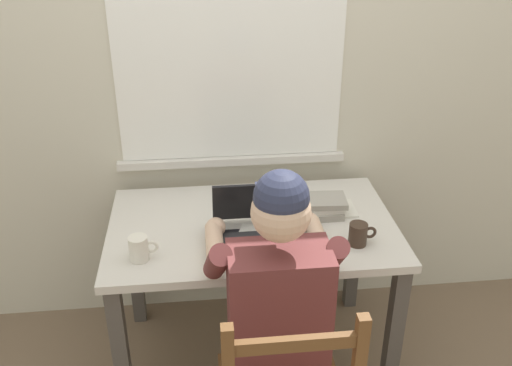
{
  "coord_description": "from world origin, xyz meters",
  "views": [
    {
      "loc": [
        -0.21,
        -2.05,
        2.0
      ],
      "look_at": [
        0.01,
        -0.05,
        0.95
      ],
      "focal_mm": 40.13,
      "sensor_mm": 36.0,
      "label": 1
    }
  ],
  "objects_px": {
    "coffee_mug_white": "(139,248)",
    "coffee_mug_dark": "(359,234)",
    "desk": "(252,245)",
    "laptop": "(255,227)",
    "landscape_photo_print": "(229,203)",
    "book_stack_main": "(322,206)",
    "computer_mouse": "(314,236)",
    "seated_person": "(274,299)"
  },
  "relations": [
    {
      "from": "desk",
      "to": "book_stack_main",
      "type": "distance_m",
      "value": 0.34
    },
    {
      "from": "coffee_mug_white",
      "to": "book_stack_main",
      "type": "bearing_deg",
      "value": 19.05
    },
    {
      "from": "seated_person",
      "to": "book_stack_main",
      "type": "distance_m",
      "value": 0.57
    },
    {
      "from": "laptop",
      "to": "seated_person",
      "type": "bearing_deg",
      "value": -84.18
    },
    {
      "from": "computer_mouse",
      "to": "landscape_photo_print",
      "type": "distance_m",
      "value": 0.47
    },
    {
      "from": "book_stack_main",
      "to": "computer_mouse",
      "type": "bearing_deg",
      "value": -110.23
    },
    {
      "from": "landscape_photo_print",
      "to": "coffee_mug_dark",
      "type": "bearing_deg",
      "value": -34.09
    },
    {
      "from": "desk",
      "to": "coffee_mug_dark",
      "type": "xyz_separation_m",
      "value": [
        0.4,
        -0.2,
        0.15
      ]
    },
    {
      "from": "desk",
      "to": "coffee_mug_white",
      "type": "xyz_separation_m",
      "value": [
        -0.45,
        -0.21,
        0.16
      ]
    },
    {
      "from": "book_stack_main",
      "to": "landscape_photo_print",
      "type": "xyz_separation_m",
      "value": [
        -0.39,
        0.14,
        -0.04
      ]
    },
    {
      "from": "landscape_photo_print",
      "to": "book_stack_main",
      "type": "bearing_deg",
      "value": -15.18
    },
    {
      "from": "desk",
      "to": "computer_mouse",
      "type": "distance_m",
      "value": 0.3
    },
    {
      "from": "computer_mouse",
      "to": "coffee_mug_dark",
      "type": "distance_m",
      "value": 0.18
    },
    {
      "from": "seated_person",
      "to": "computer_mouse",
      "type": "xyz_separation_m",
      "value": [
        0.2,
        0.3,
        0.06
      ]
    },
    {
      "from": "laptop",
      "to": "coffee_mug_dark",
      "type": "relative_size",
      "value": 2.96
    },
    {
      "from": "coffee_mug_white",
      "to": "coffee_mug_dark",
      "type": "bearing_deg",
      "value": 1.0
    },
    {
      "from": "computer_mouse",
      "to": "seated_person",
      "type": "bearing_deg",
      "value": -124.21
    },
    {
      "from": "coffee_mug_white",
      "to": "book_stack_main",
      "type": "distance_m",
      "value": 0.8
    },
    {
      "from": "laptop",
      "to": "computer_mouse",
      "type": "relative_size",
      "value": 3.3
    },
    {
      "from": "book_stack_main",
      "to": "laptop",
      "type": "bearing_deg",
      "value": -152.41
    },
    {
      "from": "laptop",
      "to": "book_stack_main",
      "type": "bearing_deg",
      "value": 27.59
    },
    {
      "from": "landscape_photo_print",
      "to": "computer_mouse",
      "type": "bearing_deg",
      "value": -42.24
    },
    {
      "from": "coffee_mug_white",
      "to": "landscape_photo_print",
      "type": "xyz_separation_m",
      "value": [
        0.36,
        0.4,
        -0.05
      ]
    },
    {
      "from": "computer_mouse",
      "to": "landscape_photo_print",
      "type": "bearing_deg",
      "value": 133.62
    },
    {
      "from": "coffee_mug_white",
      "to": "landscape_photo_print",
      "type": "height_order",
      "value": "coffee_mug_white"
    },
    {
      "from": "landscape_photo_print",
      "to": "coffee_mug_white",
      "type": "bearing_deg",
      "value": -128.23
    },
    {
      "from": "seated_person",
      "to": "coffee_mug_white",
      "type": "xyz_separation_m",
      "value": [
        -0.48,
        0.23,
        0.1
      ]
    },
    {
      "from": "desk",
      "to": "coffee_mug_dark",
      "type": "bearing_deg",
      "value": -26.04
    },
    {
      "from": "laptop",
      "to": "landscape_photo_print",
      "type": "height_order",
      "value": "laptop"
    },
    {
      "from": "laptop",
      "to": "coffee_mug_white",
      "type": "bearing_deg",
      "value": -167.39
    },
    {
      "from": "laptop",
      "to": "landscape_photo_print",
      "type": "distance_m",
      "value": 0.32
    },
    {
      "from": "coffee_mug_white",
      "to": "desk",
      "type": "bearing_deg",
      "value": 25.11
    },
    {
      "from": "coffee_mug_dark",
      "to": "landscape_photo_print",
      "type": "height_order",
      "value": "coffee_mug_dark"
    },
    {
      "from": "seated_person",
      "to": "laptop",
      "type": "xyz_separation_m",
      "value": [
        -0.03,
        0.33,
        0.1
      ]
    },
    {
      "from": "laptop",
      "to": "coffee_mug_dark",
      "type": "bearing_deg",
      "value": -12.01
    },
    {
      "from": "coffee_mug_white",
      "to": "computer_mouse",
      "type": "bearing_deg",
      "value": 5.28
    },
    {
      "from": "coffee_mug_white",
      "to": "landscape_photo_print",
      "type": "bearing_deg",
      "value": 47.64
    },
    {
      "from": "computer_mouse",
      "to": "landscape_photo_print",
      "type": "height_order",
      "value": "computer_mouse"
    },
    {
      "from": "laptop",
      "to": "coffee_mug_white",
      "type": "height_order",
      "value": "laptop"
    },
    {
      "from": "desk",
      "to": "coffee_mug_dark",
      "type": "relative_size",
      "value": 10.84
    },
    {
      "from": "desk",
      "to": "book_stack_main",
      "type": "relative_size",
      "value": 5.96
    },
    {
      "from": "coffee_mug_white",
      "to": "book_stack_main",
      "type": "xyz_separation_m",
      "value": [
        0.76,
        0.26,
        -0.01
      ]
    }
  ]
}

